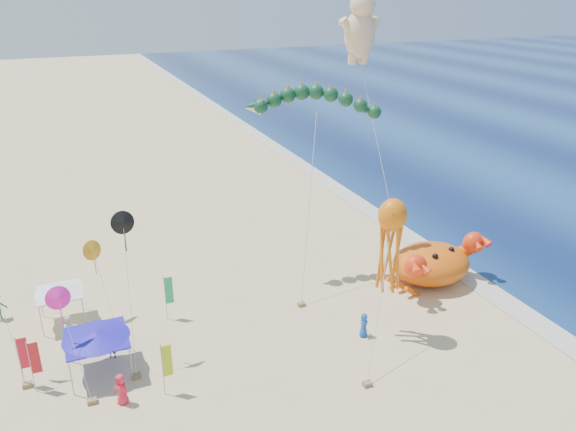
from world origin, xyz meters
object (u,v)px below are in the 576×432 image
Objects in this scene: crab_inflatable at (432,263)px; dragon_kite at (315,106)px; octopus_kite at (391,238)px; canopy_blue at (96,335)px; cherub_kite at (361,25)px; canopy_white at (59,289)px.

dragon_kite is (-7.29, 5.18, 11.15)m from crab_inflatable.
octopus_kite is 2.45× the size of canopy_blue.
cherub_kite reaches higher than dragon_kite.
dragon_kite is at bearing 1.42° from canopy_white.
canopy_white is at bearing -170.83° from cherub_kite.
octopus_kite is (-4.65, -12.84, -11.07)m from cherub_kite.
canopy_white is (-18.66, 9.07, -4.13)m from octopus_kite.
octopus_kite is at bearing -86.56° from dragon_kite.
octopus_kite is at bearing -25.92° from canopy_white.
dragon_kite is 0.68× the size of cherub_kite.
crab_inflatable is 14.29m from dragon_kite.
cherub_kite reaches higher than canopy_white.
octopus_kite is 2.99× the size of canopy_white.
canopy_blue is at bearing -155.30° from cherub_kite.
dragon_kite is 7.92m from cherub_kite.
crab_inflatable reaches higher than canopy_blue.
cherub_kite is at bearing 32.41° from dragon_kite.
crab_inflatable is at bearing -35.38° from dragon_kite.
octopus_kite is (-6.72, -4.34, 5.02)m from crab_inflatable.
crab_inflatable is at bearing 32.88° from octopus_kite.
canopy_white is at bearing 105.47° from canopy_blue.
cherub_kite is at bearing 9.17° from canopy_white.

